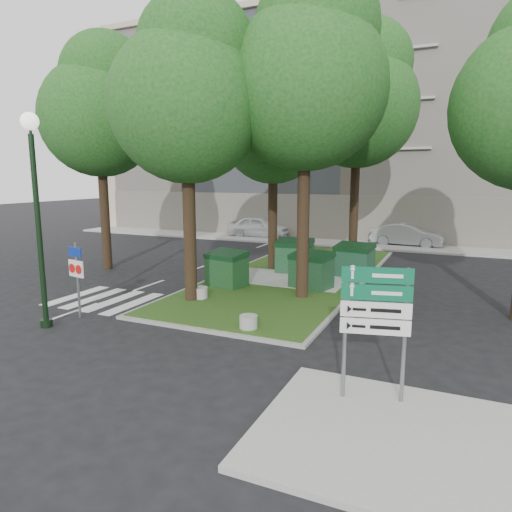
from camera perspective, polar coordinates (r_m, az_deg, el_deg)
The scene contains 25 objects.
ground at distance 13.88m, azimuth -8.31°, elevation -9.03°, with size 120.00×120.00×0.00m, color black.
median_island at distance 20.63m, azimuth 4.88°, elevation -2.45°, with size 6.00×16.00×0.12m, color #214213.
median_kerb at distance 20.63m, azimuth 4.88°, elevation -2.48°, with size 6.30×16.30×0.10m, color gray.
sidewalk_corner at distance 8.76m, azimuth 17.91°, elevation -20.99°, with size 5.00×4.00×0.12m, color #999993.
building_sidewalk at distance 30.70m, azimuth 10.51°, elevation 1.54°, with size 42.00×3.00×0.12m, color #999993.
zebra_crossing at distance 17.18m, azimuth -16.25°, elevation -5.56°, with size 5.00×3.00×0.01m, color silver.
apartment_building at distance 37.87m, azimuth 13.71°, elevation 15.06°, with size 41.00×12.00×16.00m, color #BCAB8D.
tree_median_near_left at distance 16.29m, azimuth -8.34°, elevation 19.87°, with size 5.20×5.20×10.53m.
tree_median_near_right at distance 16.74m, azimuth 6.63°, elevation 21.96°, with size 5.60×5.60×11.46m.
tree_median_mid at distance 21.77m, azimuth 2.47°, elevation 16.55°, with size 4.80×4.80×9.99m.
tree_median_far at distance 23.89m, azimuth 12.91°, elevation 18.98°, with size 5.80×5.80×11.93m.
tree_street_left at distance 23.30m, azimuth -18.81°, elevation 17.28°, with size 5.40×5.40×11.00m.
dumpster_a at distance 18.34m, azimuth -3.70°, elevation -1.61°, with size 1.76×1.42×1.44m.
dumpster_b at distance 21.00m, azimuth 4.85°, elevation -0.00°, with size 1.80×1.37×1.55m.
dumpster_c at distance 18.12m, azimuth 6.93°, elevation -1.77°, with size 1.79×1.45×1.46m.
dumpster_d at distance 20.46m, azimuth 12.16°, elevation -0.54°, with size 1.76×1.37×1.48m.
bollard_left at distance 16.72m, azimuth -7.02°, elevation -4.55°, with size 0.56×0.56×0.40m, color #A1A09B.
bollard_right at distance 13.41m, azimuth -0.94°, elevation -8.22°, with size 0.53×0.53×0.38m, color gray.
bollard_mid at distance 18.38m, azimuth -2.23°, elevation -3.10°, with size 0.60×0.60×0.43m, color #A5A6A0.
litter_bin at distance 25.24m, azimuth 13.55°, elevation 0.50°, with size 0.38×0.38×0.66m, color yellow.
street_lamp at distance 14.64m, azimuth -25.81°, elevation 6.79°, with size 0.50×0.50×6.25m.
traffic_sign_pole at distance 15.51m, azimuth -21.47°, elevation -1.63°, with size 0.72×0.18×2.43m.
directional_sign at distance 9.16m, azimuth 14.71°, elevation -6.86°, with size 1.31×0.36×2.68m.
car_white at distance 33.59m, azimuth 0.31°, elevation 3.66°, with size 1.83×4.54×1.55m, color white.
car_silver at distance 30.91m, azimuth 18.38°, elevation 2.51°, with size 1.56×4.46×1.47m, color #989CA0.
Camera 1 is at (7.12, -11.03, 4.51)m, focal length 32.00 mm.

